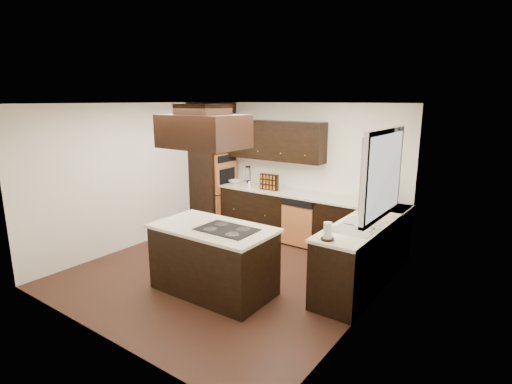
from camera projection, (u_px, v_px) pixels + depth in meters
floor at (228, 273)px, 6.05m from camera, size 4.20×4.20×0.02m
ceiling at (225, 103)px, 5.48m from camera, size 4.20×4.20×0.02m
wall_back at (299, 171)px, 7.43m from camera, size 4.20×0.02×2.50m
wall_front at (95, 230)px, 4.09m from camera, size 4.20×0.02×2.50m
wall_left at (133, 176)px, 6.96m from camera, size 0.02×4.20×2.50m
wall_right at (368, 216)px, 4.57m from camera, size 0.02×4.20×2.50m
oven_column at (213, 174)px, 8.16m from camera, size 0.65×0.75×2.12m
wall_oven_face at (226, 173)px, 7.95m from camera, size 0.05×0.62×0.78m
base_cabinets_back at (291, 217)px, 7.35m from camera, size 2.93×0.60×0.88m
base_cabinets_right at (366, 253)px, 5.64m from camera, size 0.60×2.40×0.88m
countertop_back at (291, 193)px, 7.24m from camera, size 2.93×0.63×0.04m
countertop_right at (367, 221)px, 5.54m from camera, size 0.63×2.40×0.04m
upper_cabinets at (274, 141)px, 7.41m from camera, size 2.00×0.34×0.72m
dishwasher_front at (297, 226)px, 6.96m from camera, size 0.60×0.05×0.72m
window_frame at (383, 174)px, 4.93m from camera, size 0.06×1.32×1.12m
window_pane at (385, 175)px, 4.92m from camera, size 0.00×1.20×1.00m
curtain_left at (366, 175)px, 4.62m from camera, size 0.02×0.34×0.90m
curtain_right at (389, 165)px, 5.29m from camera, size 0.02×0.34×0.90m
sink_rim at (359, 226)px, 5.25m from camera, size 0.52×0.84×0.01m
island at (214, 261)px, 5.36m from camera, size 1.60×0.89×0.88m
island_top at (213, 228)px, 5.26m from camera, size 1.66×0.94×0.04m
cooktop at (227, 229)px, 5.12m from camera, size 0.76×0.51×0.01m
range_hood at (203, 131)px, 5.06m from camera, size 1.05×0.72×0.42m
hood_duct at (203, 109)px, 5.00m from camera, size 0.55×0.50×0.13m
blender_base at (248, 183)px, 7.74m from camera, size 0.15×0.15×0.10m
blender_pitcher at (248, 174)px, 7.70m from camera, size 0.13×0.13×0.26m
spice_rack at (269, 182)px, 7.36m from camera, size 0.36×0.12×0.29m
mixing_bowl at (236, 182)px, 7.95m from camera, size 0.30×0.30×0.06m
soap_bottle at (369, 211)px, 5.70m from camera, size 0.10×0.10×0.17m
paper_towel at (328, 231)px, 4.73m from camera, size 0.12×0.12×0.22m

